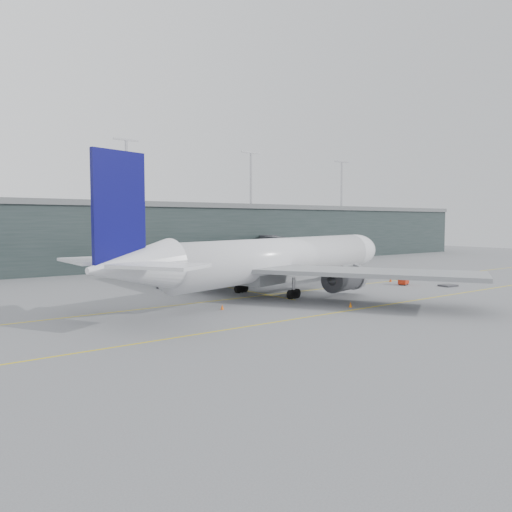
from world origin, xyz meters
TOP-DOWN VIEW (x-y plane):
  - ground at (0.00, 0.00)m, footprint 320.00×320.00m
  - taxiline_a at (0.00, -4.00)m, footprint 160.00×0.25m
  - taxiline_b at (0.00, -20.00)m, footprint 160.00×0.25m
  - taxiline_lead_main at (5.00, 20.00)m, footprint 0.25×60.00m
  - terminal at (-0.00, 58.00)m, footprint 240.00×36.00m
  - main_aircraft at (7.89, -3.31)m, footprint 63.44×58.36m
  - jet_bridge at (30.23, 25.12)m, footprint 21.25×45.39m
  - gse_cart at (30.53, -8.76)m, footprint 2.32×1.85m
  - baggage_dolly at (34.90, -14.35)m, footprint 2.90×2.45m
  - uld_a at (-4.28, 10.05)m, footprint 2.30×2.10m
  - uld_b at (-4.07, 12.16)m, footprint 2.43×2.20m
  - uld_c at (0.63, 10.46)m, footprint 2.14×1.81m
  - cone_nose at (32.31, -4.66)m, footprint 0.51×0.51m
  - cone_wing_stbd at (6.77, -18.50)m, footprint 0.44×0.44m
  - cone_wing_port at (9.77, 9.26)m, footprint 0.43×0.43m
  - cone_tail at (-7.00, -10.16)m, footprint 0.40×0.40m

SIDE VIEW (x-z plane):
  - ground at x=0.00m, z-range 0.00..0.00m
  - taxiline_a at x=0.00m, z-range 0.00..0.02m
  - taxiline_b at x=0.00m, z-range 0.00..0.02m
  - taxiline_lead_main at x=5.00m, z-range 0.00..0.02m
  - baggage_dolly at x=34.90m, z-range 0.03..0.29m
  - cone_tail at x=-7.00m, z-range 0.00..0.64m
  - cone_wing_port at x=9.77m, z-range 0.00..0.68m
  - cone_wing_stbd at x=6.77m, z-range 0.00..0.69m
  - cone_nose at x=32.31m, z-range 0.00..0.80m
  - gse_cart at x=30.53m, z-range 0.08..1.45m
  - uld_a at x=-4.28m, z-range 0.04..1.73m
  - uld_c at x=0.63m, z-range 0.04..1.80m
  - uld_b at x=-4.07m, z-range 0.05..1.85m
  - main_aircraft at x=7.89m, z-range -3.96..14.10m
  - jet_bridge at x=30.23m, z-range 1.81..9.07m
  - terminal at x=0.00m, z-range -6.88..22.12m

